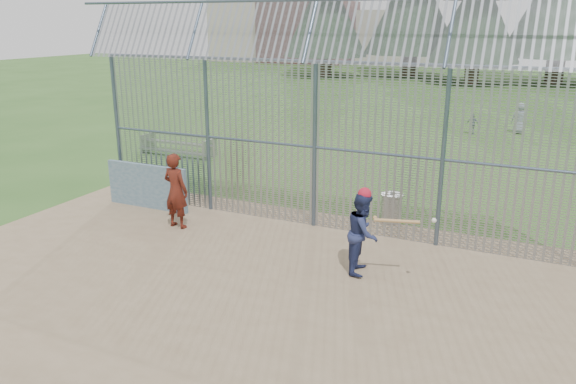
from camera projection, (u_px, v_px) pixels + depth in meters
The scene contains 12 objects.
ground at pixel (245, 283), 10.90m from camera, with size 120.00×120.00×0.00m, color #2D511E.
dirt_infield at pixel (232, 294), 10.47m from camera, with size 14.00×10.00×0.02m, color #756047.
dugout_wall at pixel (147, 186), 15.09m from camera, with size 2.50×0.12×1.20m, color #38566B.
batter at pixel (363, 233), 11.14m from camera, with size 0.80×0.63×1.66m, color navy.
onlooker at pixel (176, 191), 13.56m from camera, with size 0.68×0.44×1.86m, color maroon.
bg_kid_standing at pixel (520, 118), 25.11m from camera, with size 0.68×0.44×1.39m, color slate.
bg_kid_seated at pixel (473, 124), 25.04m from camera, with size 0.53×0.22×0.91m, color slate.
batting_gear at pixel (372, 200), 10.83m from camera, with size 1.60×0.52×0.58m.
trash_can at pixel (391, 208), 14.08m from camera, with size 0.56×0.56×0.82m.
bleacher at pixel (178, 144), 21.21m from camera, with size 3.00×0.95×0.72m.
backstop_fence at pixel (389, 139), 12.45m from camera, with size 20.09×0.81×5.30m.
distant_buildings at pixel (304, 31), 68.16m from camera, with size 26.50×10.50×8.00m.
Camera 1 is at (4.94, -8.62, 4.89)m, focal length 35.00 mm.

